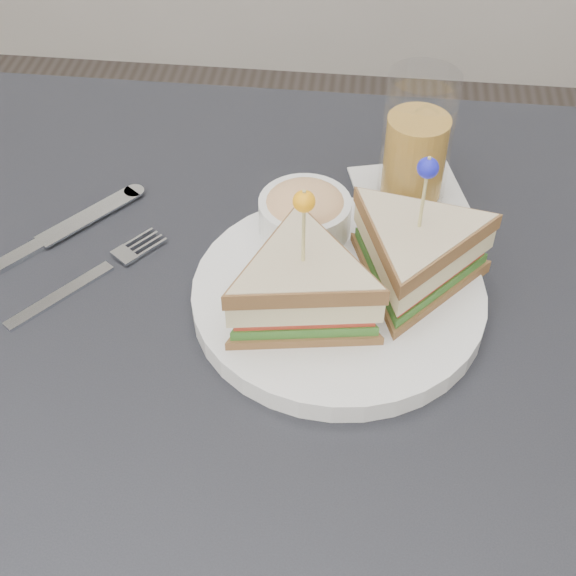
{
  "coord_description": "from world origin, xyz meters",
  "views": [
    {
      "loc": [
        0.06,
        -0.45,
        1.27
      ],
      "look_at": [
        0.01,
        0.01,
        0.8
      ],
      "focal_mm": 50.0,
      "sensor_mm": 36.0,
      "label": 1
    }
  ],
  "objects": [
    {
      "name": "table",
      "position": [
        0.0,
        0.0,
        0.67
      ],
      "size": [
        0.8,
        0.8,
        0.75
      ],
      "color": "black",
      "rests_on": "ground"
    },
    {
      "name": "plate_meal",
      "position": [
        0.06,
        0.05,
        0.79
      ],
      "size": [
        0.33,
        0.33,
        0.15
      ],
      "rotation": [
        0.0,
        0.0,
        -0.37
      ],
      "color": "white",
      "rests_on": "table"
    },
    {
      "name": "cutlery_fork",
      "position": [
        -0.17,
        0.06,
        0.75
      ],
      "size": [
        0.12,
        0.15,
        0.0
      ],
      "rotation": [
        0.0,
        0.0,
        -0.66
      ],
      "color": "silver",
      "rests_on": "table"
    },
    {
      "name": "cutlery_knife",
      "position": [
        -0.23,
        0.1,
        0.75
      ],
      "size": [
        0.14,
        0.17,
        0.01
      ],
      "rotation": [
        0.0,
        0.0,
        -0.67
      ],
      "color": "silver",
      "rests_on": "table"
    },
    {
      "name": "drink_set",
      "position": [
        0.11,
        0.21,
        0.81
      ],
      "size": [
        0.13,
        0.13,
        0.14
      ],
      "rotation": [
        0.0,
        0.0,
        0.27
      ],
      "color": "silver",
      "rests_on": "table"
    }
  ]
}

